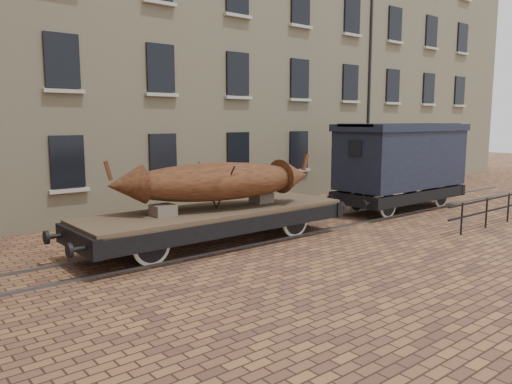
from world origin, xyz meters
TOP-DOWN VIEW (x-y plane):
  - ground at (0.00, 0.00)m, footprint 90.00×90.00m
  - warehouse_cream at (3.00, 9.99)m, footprint 40.00×10.19m
  - rail_track at (0.00, 0.00)m, footprint 30.00×1.52m
  - flatcar_wagon at (-3.60, -0.00)m, footprint 8.91×2.42m
  - iron_boat at (-3.58, -0.00)m, footprint 6.06×2.79m
  - goods_van at (5.30, 0.00)m, footprint 6.60×2.41m

SIDE VIEW (x-z plane):
  - ground at x=0.00m, z-range 0.00..0.00m
  - rail_track at x=0.00m, z-range 0.00..0.06m
  - flatcar_wagon at x=-3.60m, z-range 0.17..1.51m
  - iron_boat at x=-3.58m, z-range 1.09..2.57m
  - goods_van at x=5.30m, z-range 0.43..3.85m
  - warehouse_cream at x=3.00m, z-range 0.00..14.00m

